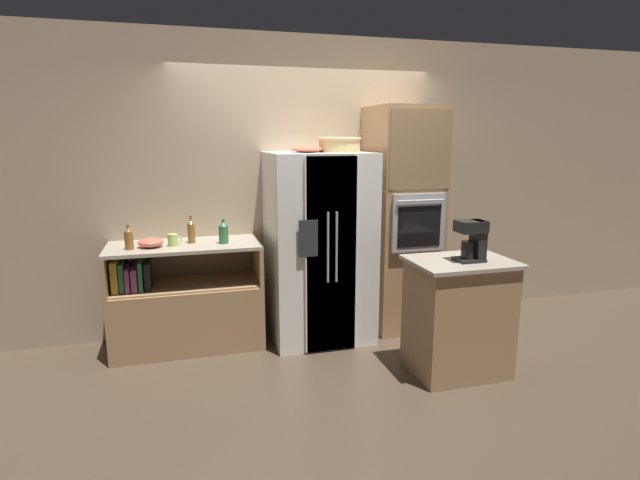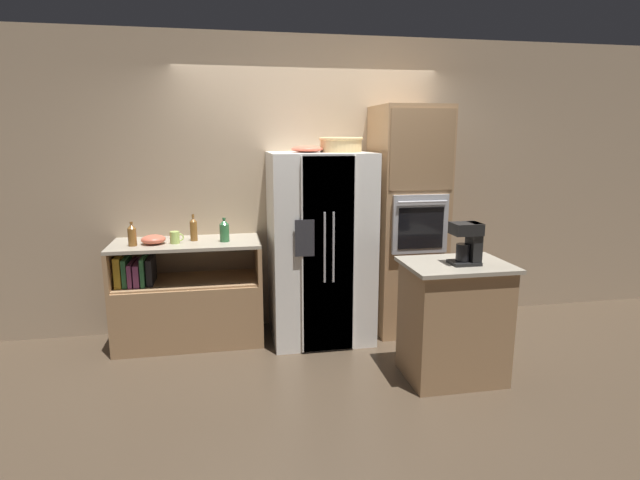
% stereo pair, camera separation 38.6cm
% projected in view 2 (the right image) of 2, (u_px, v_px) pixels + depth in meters
% --- Properties ---
extents(ground_plane, '(20.00, 20.00, 0.00)m').
position_uv_depth(ground_plane, '(318.00, 337.00, 4.72)').
color(ground_plane, '#4C3D2D').
extents(wall_back, '(12.00, 0.06, 2.80)m').
position_uv_depth(wall_back, '(309.00, 185.00, 4.90)').
color(wall_back, tan).
rests_on(wall_back, ground_plane).
extents(counter_left, '(1.31, 0.61, 0.94)m').
position_uv_depth(counter_left, '(188.00, 305.00, 4.58)').
color(counter_left, '#A87F56').
rests_on(counter_left, ground_plane).
extents(refrigerator, '(0.91, 0.82, 1.73)m').
position_uv_depth(refrigerator, '(320.00, 247.00, 4.61)').
color(refrigerator, white).
rests_on(refrigerator, ground_plane).
extents(wall_oven, '(0.63, 0.73, 2.15)m').
position_uv_depth(wall_oven, '(407.00, 221.00, 4.78)').
color(wall_oven, '#A87F56').
rests_on(wall_oven, ground_plane).
extents(island_counter, '(0.79, 0.60, 0.93)m').
position_uv_depth(island_counter, '(453.00, 321.00, 3.87)').
color(island_counter, '#A87F56').
rests_on(island_counter, ground_plane).
extents(wicker_basket, '(0.39, 0.39, 0.13)m').
position_uv_depth(wicker_basket, '(341.00, 144.00, 4.47)').
color(wicker_basket, tan).
rests_on(wicker_basket, refrigerator).
extents(fruit_bowl, '(0.28, 0.28, 0.06)m').
position_uv_depth(fruit_bowl, '(307.00, 149.00, 4.39)').
color(fruit_bowl, '#DB664C').
rests_on(fruit_bowl, refrigerator).
extents(bottle_tall, '(0.08, 0.08, 0.22)m').
position_uv_depth(bottle_tall, '(224.00, 230.00, 4.45)').
color(bottle_tall, '#33723F').
rests_on(bottle_tall, counter_left).
extents(bottle_short, '(0.07, 0.07, 0.21)m').
position_uv_depth(bottle_short, '(132.00, 235.00, 4.27)').
color(bottle_short, brown).
rests_on(bottle_short, counter_left).
extents(bottle_wide, '(0.06, 0.06, 0.24)m').
position_uv_depth(bottle_wide, '(194.00, 229.00, 4.49)').
color(bottle_wide, brown).
rests_on(bottle_wide, counter_left).
extents(mug, '(0.12, 0.08, 0.11)m').
position_uv_depth(mug, '(175.00, 237.00, 4.38)').
color(mug, '#B2D166').
rests_on(mug, counter_left).
extents(mixing_bowl, '(0.21, 0.21, 0.08)m').
position_uv_depth(mixing_bowl, '(153.00, 239.00, 4.36)').
color(mixing_bowl, '#DB664C').
rests_on(mixing_bowl, counter_left).
extents(coffee_maker, '(0.21, 0.17, 0.31)m').
position_uv_depth(coffee_maker, '(468.00, 241.00, 3.70)').
color(coffee_maker, black).
rests_on(coffee_maker, island_counter).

